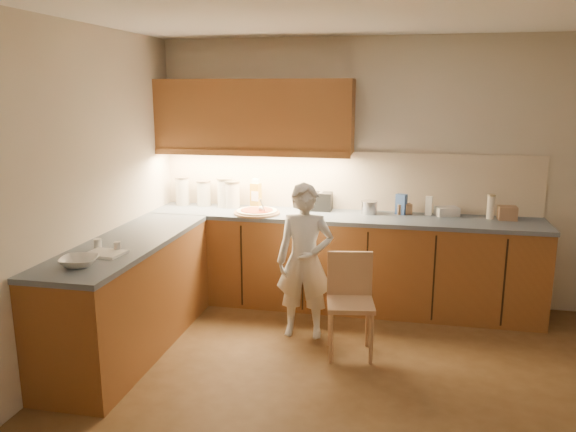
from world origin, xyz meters
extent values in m
plane|color=#55391D|center=(0.00, 0.00, 0.00)|extent=(4.50, 4.50, 0.00)
cube|color=beige|center=(0.00, 2.00, 1.30)|extent=(4.50, 0.04, 2.60)
cube|color=beige|center=(0.00, -2.00, 1.30)|extent=(4.50, 0.04, 2.60)
cube|color=beige|center=(-2.25, 0.00, 1.30)|extent=(0.04, 4.00, 2.60)
cube|color=white|center=(0.00, 0.00, 2.60)|extent=(4.50, 4.00, 0.04)
cube|color=brown|center=(-0.38, 1.70, 0.44)|extent=(3.75, 0.60, 0.88)
cube|color=brown|center=(-1.95, 0.40, 0.44)|extent=(0.60, 2.00, 0.88)
cube|color=#4B586B|center=(-0.37, 1.70, 0.90)|extent=(3.77, 0.62, 0.04)
cube|color=#4B586B|center=(-1.95, 0.40, 0.90)|extent=(0.62, 2.02, 0.04)
cube|color=black|center=(-1.90, 1.40, 0.44)|extent=(0.02, 0.01, 0.80)
cube|color=black|center=(-1.30, 1.40, 0.44)|extent=(0.02, 0.01, 0.80)
cube|color=black|center=(-0.70, 1.40, 0.44)|extent=(0.02, 0.01, 0.80)
cube|color=black|center=(-0.10, 1.40, 0.44)|extent=(0.02, 0.01, 0.80)
cube|color=black|center=(0.50, 1.40, 0.44)|extent=(0.02, 0.01, 0.80)
cube|color=black|center=(1.10, 1.40, 0.44)|extent=(0.02, 0.01, 0.80)
cube|color=beige|center=(-0.38, 1.99, 1.21)|extent=(3.75, 0.02, 0.58)
cube|color=brown|center=(-1.27, 1.82, 1.85)|extent=(1.95, 0.35, 0.70)
cube|color=brown|center=(-1.27, 1.65, 1.50)|extent=(1.95, 0.02, 0.06)
cylinder|color=#A37A51|center=(-1.19, 1.58, 0.93)|extent=(0.45, 0.45, 0.02)
cylinder|color=beige|center=(-1.19, 1.58, 0.95)|extent=(0.40, 0.40, 0.02)
cylinder|color=#AD2C17|center=(-1.19, 1.58, 0.96)|extent=(0.31, 0.31, 0.01)
sphere|color=white|center=(-1.14, 1.54, 0.98)|extent=(0.06, 0.06, 0.06)
cylinder|color=white|center=(-1.10, 1.49, 1.01)|extent=(0.06, 0.10, 0.18)
imported|color=silver|center=(-0.60, 0.95, 0.67)|extent=(0.50, 0.34, 1.34)
cylinder|color=tan|center=(-0.30, 0.47, 0.21)|extent=(0.03, 0.03, 0.41)
cylinder|color=tan|center=(0.00, 0.52, 0.21)|extent=(0.03, 0.03, 0.41)
cylinder|color=tan|center=(-0.35, 0.77, 0.21)|extent=(0.03, 0.03, 0.41)
cylinder|color=tan|center=(-0.05, 0.83, 0.21)|extent=(0.03, 0.03, 0.41)
cube|color=tan|center=(-0.17, 0.65, 0.43)|extent=(0.42, 0.42, 0.04)
cube|color=tan|center=(-0.20, 0.81, 0.63)|extent=(0.37, 0.09, 0.37)
imported|color=white|center=(-1.95, -0.27, 0.95)|extent=(0.31, 0.31, 0.06)
cylinder|color=beige|center=(-2.06, 1.84, 1.06)|extent=(0.14, 0.14, 0.28)
cylinder|color=gray|center=(-2.06, 1.84, 1.21)|extent=(0.15, 0.15, 0.02)
cylinder|color=silver|center=(-1.83, 1.86, 1.04)|extent=(0.14, 0.14, 0.24)
cylinder|color=gray|center=(-1.83, 1.86, 1.17)|extent=(0.15, 0.15, 0.02)
cylinder|color=white|center=(-1.60, 1.84, 1.06)|extent=(0.15, 0.15, 0.28)
cylinder|color=gray|center=(-1.60, 1.84, 1.21)|extent=(0.16, 0.16, 0.02)
cylinder|color=white|center=(-1.52, 1.83, 1.05)|extent=(0.16, 0.16, 0.25)
cylinder|color=gray|center=(-1.52, 1.83, 1.18)|extent=(0.17, 0.17, 0.02)
cube|color=#B88F24|center=(-1.27, 1.86, 1.05)|extent=(0.11, 0.09, 0.25)
cube|color=white|center=(-1.27, 1.86, 1.19)|extent=(0.07, 0.06, 0.04)
cube|color=black|center=(-0.64, 1.87, 1.01)|extent=(0.28, 0.16, 0.18)
cube|color=silver|center=(-0.67, 1.87, 1.10)|extent=(0.03, 0.12, 0.00)
cube|color=silver|center=(-0.60, 1.87, 1.10)|extent=(0.03, 0.12, 0.00)
cylinder|color=#ABACB0|center=(-0.12, 1.82, 0.98)|extent=(0.15, 0.15, 0.12)
cylinder|color=#ABACB0|center=(-0.12, 1.82, 1.04)|extent=(0.16, 0.16, 0.01)
cube|color=#3658A3|center=(0.18, 1.85, 1.02)|extent=(0.12, 0.10, 0.20)
cube|color=#9E7655|center=(0.21, 1.88, 0.97)|extent=(0.16, 0.14, 0.10)
cube|color=white|center=(0.44, 1.87, 1.01)|extent=(0.07, 0.07, 0.18)
cube|color=silver|center=(0.61, 1.88, 0.96)|extent=(0.25, 0.21, 0.08)
cylinder|color=white|center=(1.00, 1.82, 1.03)|extent=(0.07, 0.07, 0.22)
cylinder|color=tan|center=(1.00, 1.82, 1.14)|extent=(0.08, 0.08, 0.01)
cube|color=tan|center=(1.15, 1.81, 0.98)|extent=(0.17, 0.13, 0.13)
cube|color=silver|center=(-1.92, 0.01, 0.93)|extent=(0.28, 0.23, 0.02)
cylinder|color=white|center=(-2.05, 0.15, 0.96)|extent=(0.07, 0.07, 0.08)
cylinder|color=silver|center=(-1.87, 0.11, 0.96)|extent=(0.06, 0.06, 0.07)
camera|label=1|loc=(0.21, -3.57, 2.09)|focal=35.00mm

